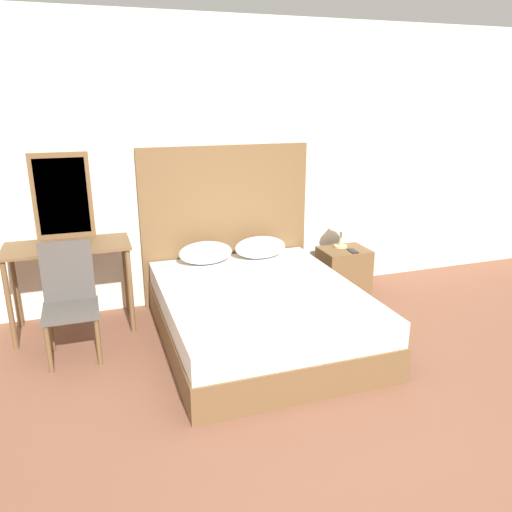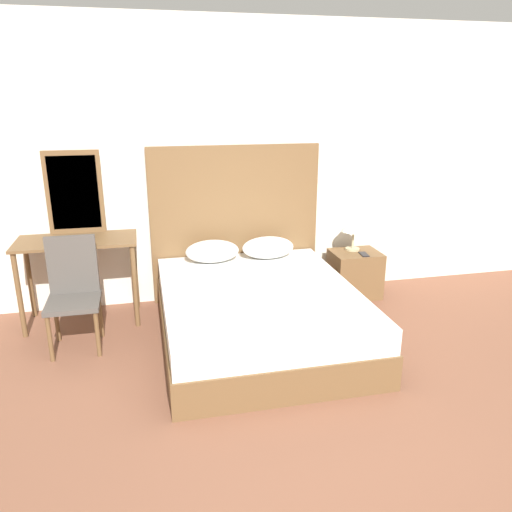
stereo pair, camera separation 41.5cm
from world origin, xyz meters
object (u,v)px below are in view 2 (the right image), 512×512
nightstand (355,274)px  chair (73,288)px  vanity_desk (78,254)px  bed (259,315)px  phone_on_nightstand (364,254)px  table_lamp (354,225)px  phone_on_bed (265,296)px

nightstand → chair: (-2.69, -0.48, 0.27)m
vanity_desk → nightstand: bearing=0.5°
bed → chair: bearing=169.5°
bed → nightstand: size_ratio=4.07×
nightstand → phone_on_nightstand: 0.26m
vanity_desk → table_lamp: bearing=2.2°
nightstand → table_lamp: table_lamp is taller
chair → phone_on_bed: bearing=-17.4°
phone_on_nightstand → vanity_desk: (-2.73, 0.08, 0.18)m
phone_on_bed → nightstand: 1.54m
table_lamp → phone_on_nightstand: 0.32m
phone_on_bed → phone_on_nightstand: phone_on_bed is taller
phone_on_bed → bed: bearing=91.6°
table_lamp → vanity_desk: size_ratio=0.34×
vanity_desk → phone_on_nightstand: bearing=-1.6°
nightstand → phone_on_nightstand: (0.04, -0.10, 0.24)m
phone_on_bed → nightstand: (1.19, 0.94, -0.24)m
bed → vanity_desk: (-1.49, 0.73, 0.42)m
bed → phone_on_nightstand: phone_on_nightstand is taller
table_lamp → vanity_desk: bearing=-177.8°
phone_on_nightstand → chair: chair is taller
bed → chair: (-1.49, 0.28, 0.27)m
vanity_desk → chair: size_ratio=1.13×
bed → nightstand: bearing=32.1°
phone_on_nightstand → chair: size_ratio=0.17×
table_lamp → chair: 2.75m
chair → nightstand: bearing=10.0°
nightstand → vanity_desk: 2.72m
bed → nightstand: bed is taller
bed → chair: chair is taller
table_lamp → vanity_desk: table_lamp is taller
bed → phone_on_bed: (0.01, -0.19, 0.24)m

